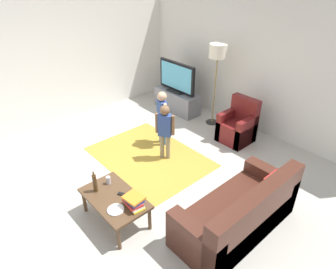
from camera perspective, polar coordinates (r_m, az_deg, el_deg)
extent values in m
plane|color=#B2ADA3|center=(5.14, -5.06, -8.53)|extent=(7.80, 7.80, 0.00)
cube|color=silver|center=(6.51, 16.39, 12.55)|extent=(6.00, 0.12, 2.70)
cube|color=silver|center=(6.94, -21.18, 12.82)|extent=(0.12, 6.00, 2.70)
cube|color=#B28C33|center=(5.66, -3.60, -4.27)|extent=(2.20, 1.60, 0.01)
cube|color=slate|center=(7.32, 1.76, 6.49)|extent=(1.20, 0.44, 0.50)
cube|color=black|center=(7.35, 1.45, 5.32)|extent=(1.10, 0.32, 0.03)
cube|color=black|center=(7.20, 1.67, 8.38)|extent=(0.44, 0.28, 0.03)
cube|color=black|center=(7.07, 1.71, 11.04)|extent=(1.10, 0.07, 0.68)
cube|color=#59B2D8|center=(7.05, 1.49, 10.97)|extent=(1.00, 0.01, 0.58)
cube|color=#472319|center=(4.29, 12.66, -15.12)|extent=(0.80, 1.80, 0.42)
cube|color=#472319|center=(4.04, 16.50, -14.99)|extent=(0.20, 1.80, 0.86)
cube|color=#472319|center=(3.79, 5.01, -20.28)|extent=(0.80, 0.20, 0.60)
cube|color=#472319|center=(4.77, 18.67, -9.32)|extent=(0.80, 0.20, 0.60)
cube|color=#B22823|center=(4.38, 19.15, -9.06)|extent=(0.10, 0.32, 0.32)
cube|color=maroon|center=(6.19, 12.89, 0.51)|extent=(0.60, 0.60, 0.42)
cube|color=maroon|center=(6.24, 14.36, 3.09)|extent=(0.60, 0.16, 0.90)
cube|color=maroon|center=(6.27, 11.25, 2.05)|extent=(0.12, 0.60, 0.60)
cube|color=maroon|center=(6.04, 14.79, 0.39)|extent=(0.12, 0.60, 0.60)
cylinder|color=#262626|center=(6.90, 8.43, 2.37)|extent=(0.28, 0.28, 0.02)
cylinder|color=#99844C|center=(6.58, 8.92, 8.13)|extent=(0.03, 0.03, 1.50)
cylinder|color=silver|center=(6.31, 9.57, 15.54)|extent=(0.36, 0.36, 0.28)
cylinder|color=#33598C|center=(5.98, -1.31, 0.69)|extent=(0.08, 0.08, 0.50)
cylinder|color=#33598C|center=(5.89, -0.86, 0.15)|extent=(0.08, 0.08, 0.50)
cube|color=#2D478C|center=(5.71, -1.14, 4.49)|extent=(0.27, 0.20, 0.43)
sphere|color=tan|center=(5.59, -1.17, 7.32)|extent=(0.18, 0.18, 0.18)
cylinder|color=tan|center=(5.83, -1.73, 5.29)|extent=(0.07, 0.07, 0.39)
cylinder|color=tan|center=(5.58, -0.52, 4.06)|extent=(0.07, 0.07, 0.39)
cylinder|color=gray|center=(5.52, -1.15, -2.24)|extent=(0.08, 0.08, 0.49)
cylinder|color=gray|center=(5.49, 0.01, -2.42)|extent=(0.08, 0.08, 0.49)
cube|color=#2D478C|center=(5.27, -0.60, 1.80)|extent=(0.26, 0.23, 0.42)
sphere|color=brown|center=(5.14, -0.61, 4.69)|extent=(0.17, 0.17, 0.17)
cylinder|color=brown|center=(5.30, -2.13, 2.21)|extent=(0.06, 0.06, 0.38)
cylinder|color=brown|center=(5.23, 0.96, 1.78)|extent=(0.06, 0.06, 0.38)
cube|color=#513823|center=(4.24, -10.23, -11.96)|extent=(1.00, 0.60, 0.04)
cylinder|color=#513823|center=(4.61, -15.75, -12.19)|extent=(0.05, 0.05, 0.38)
cylinder|color=#513823|center=(4.03, -9.43, -19.05)|extent=(0.05, 0.05, 0.38)
cylinder|color=#513823|center=(4.76, -10.41, -9.71)|extent=(0.05, 0.05, 0.38)
cylinder|color=#513823|center=(4.21, -3.55, -15.79)|extent=(0.05, 0.05, 0.38)
cube|color=yellow|center=(4.04, -6.36, -13.41)|extent=(0.28, 0.19, 0.03)
cube|color=white|center=(4.03, -6.62, -13.03)|extent=(0.29, 0.19, 0.03)
cube|color=red|center=(4.00, -6.76, -12.81)|extent=(0.28, 0.21, 0.03)
cube|color=#334CA5|center=(3.98, -6.60, -12.35)|extent=(0.24, 0.19, 0.04)
cube|color=orange|center=(3.96, -6.60, -11.94)|extent=(0.27, 0.24, 0.03)
cylinder|color=#4C3319|center=(4.29, -13.83, -9.08)|extent=(0.06, 0.06, 0.28)
cylinder|color=#4C3319|center=(4.19, -14.11, -7.30)|extent=(0.02, 0.02, 0.06)
cube|color=black|center=(4.23, -8.51, -11.32)|extent=(0.17, 0.12, 0.02)
cylinder|color=silver|center=(4.42, -11.35, -8.60)|extent=(0.07, 0.07, 0.12)
cylinder|color=white|center=(4.04, -10.00, -14.02)|extent=(0.22, 0.22, 0.02)
cube|color=silver|center=(4.01, -9.85, -14.07)|extent=(0.14, 0.07, 0.01)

